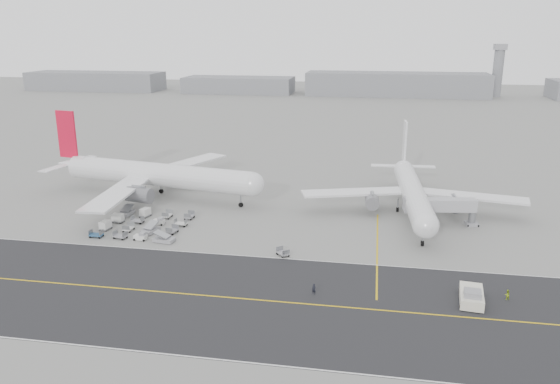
% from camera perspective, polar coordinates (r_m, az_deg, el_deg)
% --- Properties ---
extents(ground, '(700.00, 700.00, 0.00)m').
position_cam_1_polar(ground, '(101.21, -7.20, -5.90)').
color(ground, gray).
rests_on(ground, ground).
extents(taxiway, '(220.00, 59.00, 0.03)m').
position_cam_1_polar(taxiway, '(84.23, -7.49, -10.70)').
color(taxiway, '#252528').
rests_on(taxiway, ground).
extents(horizon_buildings, '(520.00, 28.00, 28.00)m').
position_cam_1_polar(horizon_buildings, '(351.38, 10.30, 9.91)').
color(horizon_buildings, gray).
rests_on(horizon_buildings, ground).
extents(control_tower, '(7.00, 7.00, 31.25)m').
position_cam_1_polar(control_tower, '(362.10, 21.81, 11.80)').
color(control_tower, gray).
rests_on(control_tower, ground).
extents(airliner_a, '(56.38, 55.30, 19.60)m').
position_cam_1_polar(airliner_a, '(133.09, -13.08, 1.82)').
color(airliner_a, white).
rests_on(airliner_a, ground).
extents(airliner_b, '(48.44, 49.08, 16.92)m').
position_cam_1_polar(airliner_b, '(121.91, 13.64, 0.08)').
color(airliner_b, white).
rests_on(airliner_b, ground).
extents(pushback_tug, '(4.00, 9.04, 2.55)m').
position_cam_1_polar(pushback_tug, '(85.86, 19.38, -10.23)').
color(pushback_tug, silver).
rests_on(pushback_tug, ground).
extents(jet_bridge, '(15.50, 5.03, 5.78)m').
position_cam_1_polar(jet_bridge, '(115.84, 16.49, -1.44)').
color(jet_bridge, gray).
rests_on(jet_bridge, ground).
extents(gse_cluster, '(24.03, 23.35, 1.95)m').
position_cam_1_polar(gse_cluster, '(114.27, -13.98, -3.62)').
color(gse_cluster, gray).
rests_on(gse_cluster, ground).
extents(stray_dolly, '(2.69, 2.77, 1.47)m').
position_cam_1_polar(stray_dolly, '(97.46, 0.30, -6.66)').
color(stray_dolly, silver).
rests_on(stray_dolly, ground).
extents(ground_crew_a, '(0.70, 0.54, 1.72)m').
position_cam_1_polar(ground_crew_a, '(83.73, 3.57, -10.10)').
color(ground_crew_a, black).
rests_on(ground_crew_a, ground).
extents(ground_crew_b, '(0.91, 0.80, 1.58)m').
position_cam_1_polar(ground_crew_b, '(88.74, 22.65, -9.88)').
color(ground_crew_b, '#9FBF16').
rests_on(ground_crew_b, ground).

